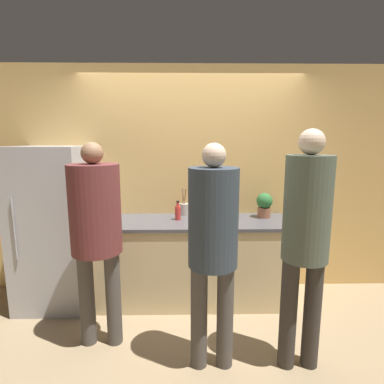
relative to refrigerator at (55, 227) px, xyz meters
The scene contains 12 objects.
ground_plane 1.73m from the refrigerator, 13.51° to the right, with size 14.00×14.00×0.00m, color #9E8460.
wall_back 1.58m from the refrigerator, 14.23° to the left, with size 5.20×0.06×2.60m.
counter 1.52m from the refrigerator, ahead, with size 2.13×0.70×0.91m.
refrigerator is the anchor object (origin of this frame).
person_left 1.00m from the refrigerator, 46.87° to the right, with size 0.42×0.42×1.75m.
person_center 1.90m from the refrigerator, 31.65° to the right, with size 0.37×0.37×1.75m.
person_right 2.51m from the refrigerator, 23.69° to the right, with size 0.34×0.34×1.85m.
fruit_bowl 1.82m from the refrigerator, ahead, with size 0.37×0.37×0.11m.
utensil_crock 1.42m from the refrigerator, 11.28° to the left, with size 0.11×0.11×0.31m.
bottle_red 1.33m from the refrigerator, ahead, with size 0.06×0.06×0.21m.
cup_black 1.57m from the refrigerator, ahead, with size 0.09×0.09×0.08m.
potted_plant 2.30m from the refrigerator, ahead, with size 0.18×0.18×0.28m.
Camera 1 is at (-0.05, -2.76, 1.76)m, focal length 28.00 mm.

